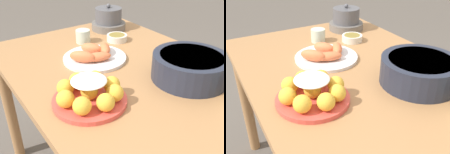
# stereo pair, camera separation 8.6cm
# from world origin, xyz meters

# --- Properties ---
(dining_table) EXTENTS (1.31, 0.85, 0.73)m
(dining_table) POSITION_xyz_m (0.00, 0.00, 0.63)
(dining_table) COLOR #A87547
(dining_table) RESTS_ON ground_plane
(cake_plate) EXTENTS (0.25, 0.25, 0.09)m
(cake_plate) POSITION_xyz_m (0.08, -0.24, 0.77)
(cake_plate) COLOR #E04C42
(cake_plate) RESTS_ON dining_table
(serving_bowl) EXTENTS (0.29, 0.29, 0.10)m
(serving_bowl) POSITION_xyz_m (0.16, 0.16, 0.79)
(serving_bowl) COLOR #232838
(serving_bowl) RESTS_ON dining_table
(sauce_bowl) EXTENTS (0.11, 0.11, 0.03)m
(sauce_bowl) POSITION_xyz_m (-0.32, 0.17, 0.75)
(sauce_bowl) COLOR silver
(sauce_bowl) RESTS_ON dining_table
(seafood_platter) EXTENTS (0.28, 0.28, 0.07)m
(seafood_platter) POSITION_xyz_m (-0.19, -0.05, 0.76)
(seafood_platter) COLOR silver
(seafood_platter) RESTS_ON dining_table
(cup_near) EXTENTS (0.07, 0.07, 0.07)m
(cup_near) POSITION_xyz_m (-0.40, 0.01, 0.77)
(cup_near) COLOR beige
(cup_near) RESTS_ON dining_table
(warming_pot) EXTENTS (0.20, 0.20, 0.15)m
(warming_pot) POSITION_xyz_m (-0.50, 0.23, 0.79)
(warming_pot) COLOR #66605B
(warming_pot) RESTS_ON dining_table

